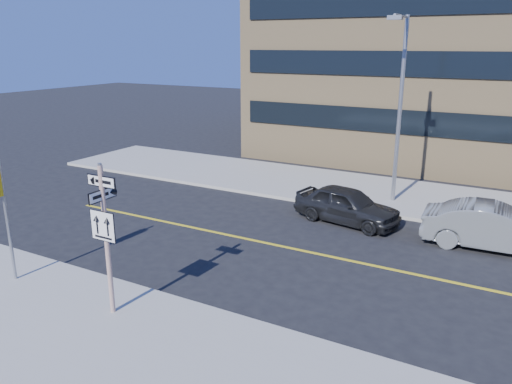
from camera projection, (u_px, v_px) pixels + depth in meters
The scene contains 6 objects.
ground at pixel (172, 279), 15.43m from camera, with size 120.00×120.00×0.00m, color black.
sign_pole at pixel (105, 231), 12.63m from camera, with size 0.92×0.92×4.06m.
parked_car_a at pixel (347, 205), 20.16m from camera, with size 4.34×1.75×1.48m, color black.
parked_car_b at pixel (495, 227), 17.52m from camera, with size 4.86×1.69×1.60m, color slate.
streetlight_a at pixel (399, 99), 21.23m from camera, with size 0.55×2.25×8.00m.
building_brick at pixel (427, 12), 32.88m from camera, with size 18.00×18.00×18.00m, color tan.
Camera 1 is at (9.08, -10.99, 7.00)m, focal length 35.00 mm.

